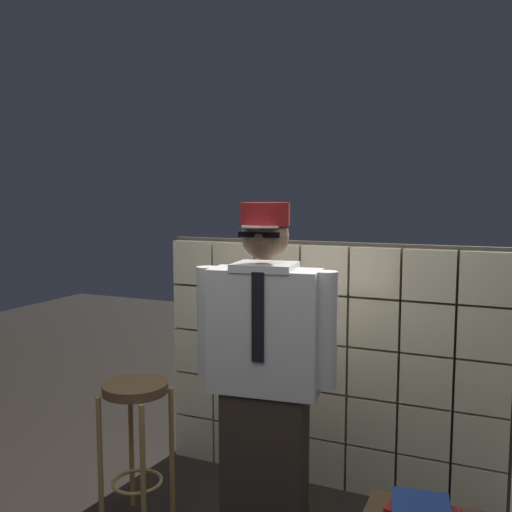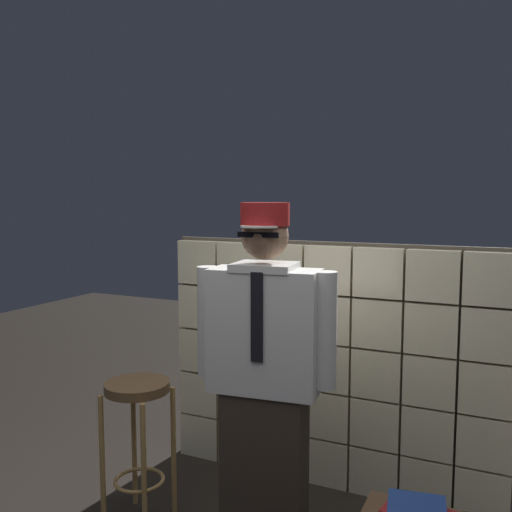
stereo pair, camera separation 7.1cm
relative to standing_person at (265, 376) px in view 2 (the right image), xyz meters
name	(u,v)px [view 2 (the right image)]	position (x,y,z in m)	size (l,w,h in m)	color
glass_block_wall	(328,367)	(0.06, 0.79, -0.17)	(2.08, 0.10, 1.49)	beige
standing_person	(265,376)	(0.00, 0.00, 0.00)	(0.69, 0.32, 1.71)	#382D23
bar_stool	(138,418)	(-0.72, -0.03, -0.32)	(0.34, 0.34, 0.77)	brown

